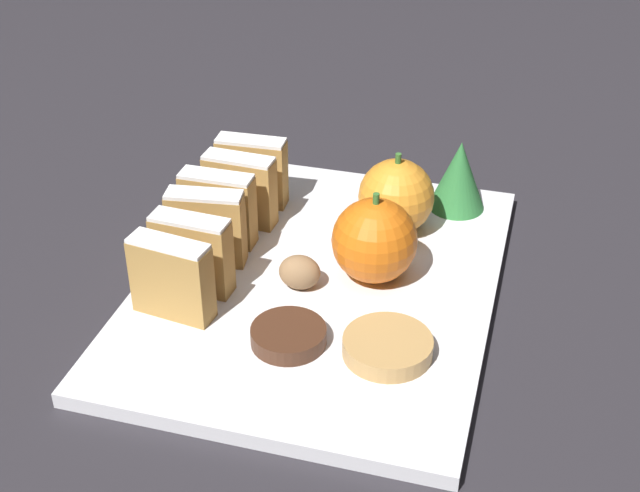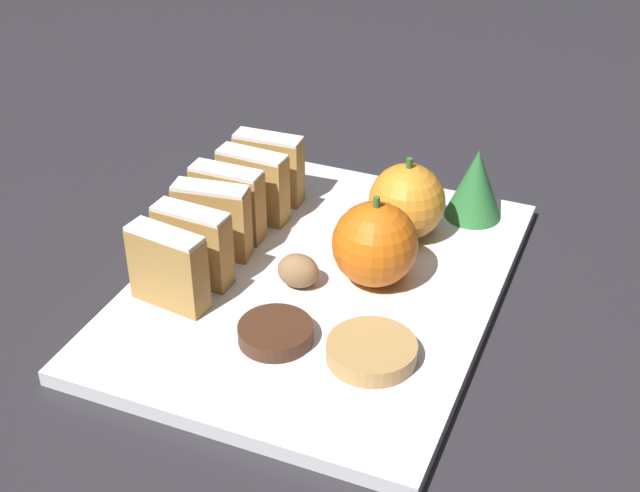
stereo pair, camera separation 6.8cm
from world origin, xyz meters
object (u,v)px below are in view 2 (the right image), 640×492
object	(u,v)px
orange_near	(407,201)
orange_far	(375,244)
walnut	(298,271)
chocolate_cookie	(272,332)

from	to	relation	value
orange_near	orange_far	xyz separation A→B (m)	(-0.00, -0.07, 0.00)
orange_near	walnut	size ratio (longest dim) A/B	2.21
orange_far	orange_near	bearing A→B (deg)	88.39
walnut	chocolate_cookie	xyz separation A→B (m)	(0.01, -0.07, -0.01)
orange_near	orange_far	bearing A→B (deg)	-91.61
orange_far	walnut	size ratio (longest dim) A/B	2.30
orange_near	orange_far	distance (m)	0.07
orange_far	walnut	world-z (taller)	orange_far
orange_far	chocolate_cookie	xyz separation A→B (m)	(-0.04, -0.10, -0.03)
orange_near	walnut	bearing A→B (deg)	-117.74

